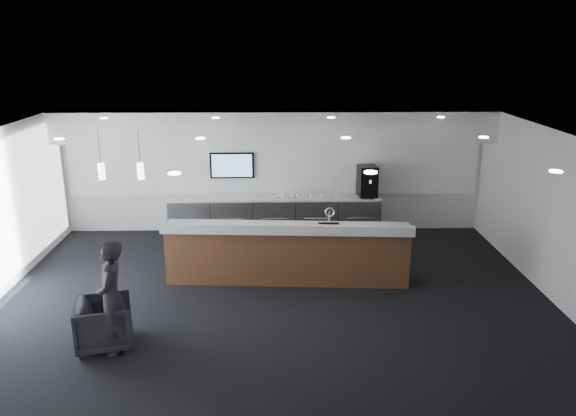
{
  "coord_description": "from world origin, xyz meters",
  "views": [
    {
      "loc": [
        0.03,
        -9.18,
        4.54
      ],
      "look_at": [
        0.27,
        1.3,
        1.37
      ],
      "focal_mm": 35.0,
      "sensor_mm": 36.0,
      "label": 1
    }
  ],
  "objects_px": {
    "coffee_machine": "(367,181)",
    "armchair": "(104,323)",
    "lounge_guest": "(112,297)",
    "service_counter": "(287,253)"
  },
  "relations": [
    {
      "from": "coffee_machine",
      "to": "armchair",
      "type": "height_order",
      "value": "coffee_machine"
    },
    {
      "from": "armchair",
      "to": "lounge_guest",
      "type": "relative_size",
      "value": 0.47
    },
    {
      "from": "coffee_machine",
      "to": "lounge_guest",
      "type": "bearing_deg",
      "value": -137.0
    },
    {
      "from": "service_counter",
      "to": "lounge_guest",
      "type": "xyz_separation_m",
      "value": [
        -2.65,
        -2.52,
        0.31
      ]
    },
    {
      "from": "coffee_machine",
      "to": "lounge_guest",
      "type": "xyz_separation_m",
      "value": [
        -4.6,
        -5.22,
        -0.43
      ]
    },
    {
      "from": "coffee_machine",
      "to": "lounge_guest",
      "type": "distance_m",
      "value": 6.97
    },
    {
      "from": "service_counter",
      "to": "lounge_guest",
      "type": "height_order",
      "value": "lounge_guest"
    },
    {
      "from": "armchair",
      "to": "coffee_machine",
      "type": "bearing_deg",
      "value": -58.06
    },
    {
      "from": "coffee_machine",
      "to": "service_counter",
      "type": "bearing_deg",
      "value": -131.48
    },
    {
      "from": "service_counter",
      "to": "armchair",
      "type": "height_order",
      "value": "service_counter"
    }
  ]
}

